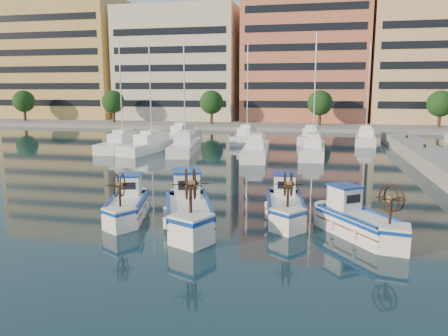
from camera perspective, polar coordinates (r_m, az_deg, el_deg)
ground at (r=20.45m, az=1.41°, el=-7.49°), size 300.00×300.00×0.00m
waterfront at (r=84.55m, az=16.21°, el=13.05°), size 180.00×40.00×25.60m
yacht_marina at (r=47.93m, az=4.41°, el=3.30°), size 38.75×22.55×11.50m
fishing_boat_a at (r=22.01m, az=-12.48°, el=-4.57°), size 2.53×4.17×2.53m
fishing_boat_b at (r=20.15m, az=-4.70°, el=-5.27°), size 3.47×5.10×3.08m
fishing_boat_c at (r=21.53m, az=7.98°, el=-4.67°), size 2.22×4.33×2.64m
fishing_boat_d at (r=19.68m, az=17.11°, el=-6.48°), size 3.69×4.20×2.59m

